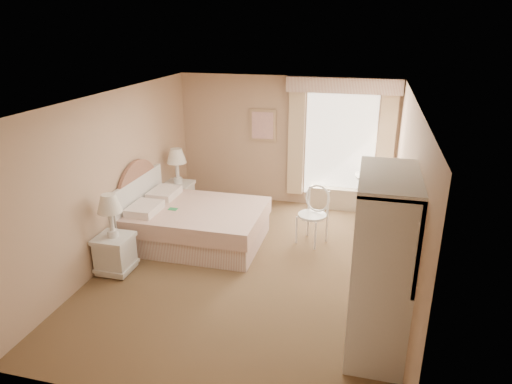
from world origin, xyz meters
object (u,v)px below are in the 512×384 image
(nightstand_near, at_px, (114,244))
(bed, at_px, (192,222))
(cafe_chair, at_px, (314,210))
(nightstand_far, at_px, (178,189))
(armoire, at_px, (381,278))
(round_table, at_px, (375,189))

(nightstand_near, bearing_deg, bed, 58.90)
(bed, distance_m, cafe_chair, 2.00)
(cafe_chair, bearing_deg, nightstand_far, -169.16)
(armoire, bearing_deg, nightstand_near, 169.20)
(nightstand_far, distance_m, cafe_chair, 2.72)
(bed, xyz_separation_m, nightstand_near, (-0.72, -1.19, 0.10))
(nightstand_far, bearing_deg, bed, -57.29)
(bed, distance_m, armoire, 3.52)
(cafe_chair, distance_m, armoire, 2.62)
(bed, height_order, round_table, bed)
(armoire, bearing_deg, cafe_chair, 112.81)
(bed, bearing_deg, cafe_chair, 14.83)
(nightstand_far, bearing_deg, round_table, 10.99)
(nightstand_near, xyz_separation_m, armoire, (3.65, -0.70, 0.39))
(nightstand_near, distance_m, armoire, 3.74)
(cafe_chair, xyz_separation_m, armoire, (1.01, -2.40, 0.28))
(nightstand_near, xyz_separation_m, round_table, (3.59, 3.01, 0.09))
(nightstand_far, relative_size, cafe_chair, 1.29)
(bed, relative_size, armoire, 1.05)
(bed, height_order, cafe_chair, bed)
(bed, xyz_separation_m, nightstand_far, (-0.72, 1.12, 0.12))
(nightstand_far, distance_m, round_table, 3.66)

